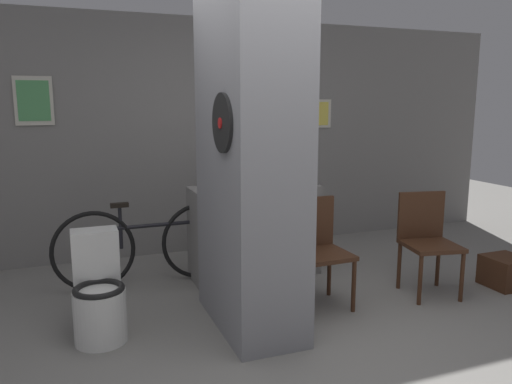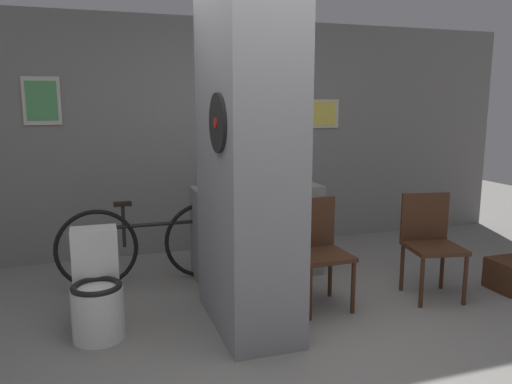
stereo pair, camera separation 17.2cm
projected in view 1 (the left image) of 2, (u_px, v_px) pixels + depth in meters
name	position (u px, v px, depth m)	size (l,w,h in m)	color
ground_plane	(289.00, 354.00, 3.39)	(14.00, 14.00, 0.00)	gray
wall_back	(192.00, 137.00, 5.58)	(8.00, 0.09, 2.60)	gray
pillar_center	(250.00, 156.00, 3.65)	(0.56, 1.12, 2.60)	gray
counter_shelf	(255.00, 231.00, 4.87)	(1.24, 0.44, 0.89)	gray
toilet	(99.00, 295.00, 3.58)	(0.37, 0.53, 0.76)	white
chair_near_pillar	(317.00, 246.00, 4.16)	(0.45, 0.45, 0.89)	#422616
chair_by_doorway	(427.00, 238.00, 4.42)	(0.51, 0.51, 0.89)	#422616
bicycle	(149.00, 244.00, 4.64)	(1.72, 0.42, 0.79)	black
bottle_tall	(249.00, 175.00, 4.68)	(0.09, 0.09, 0.33)	olive
bottle_short	(260.00, 178.00, 4.76)	(0.07, 0.07, 0.22)	silver
floor_crate	(505.00, 272.00, 4.62)	(0.35, 0.35, 0.28)	#422616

